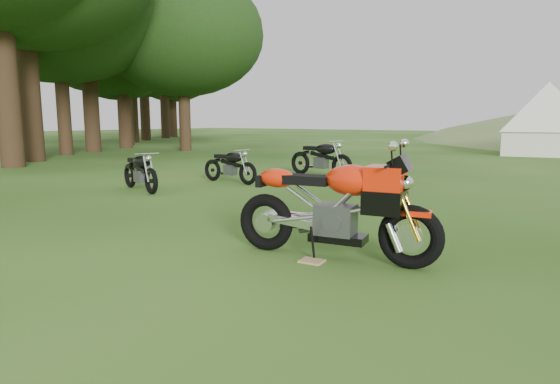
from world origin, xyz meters
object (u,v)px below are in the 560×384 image
Objects in this scene: vintage_moto_b at (140,170)px; vintage_moto_c at (230,165)px; sport_motorcycle at (334,199)px; plywood_board at (312,261)px; tent_left at (546,121)px; vintage_moto_d at (320,157)px.

vintage_moto_b is 1.02× the size of vintage_moto_c.
sport_motorcycle is 0.70m from plywood_board.
tent_left is at bearing 74.56° from vintage_moto_c.
plywood_board is 0.15× the size of vintage_moto_c.
tent_left is (4.70, 14.83, 1.02)m from vintage_moto_c.
vintage_moto_b reaches higher than vintage_moto_c.
vintage_moto_c is (-5.12, 3.90, -0.22)m from sport_motorcycle.
plywood_board is at bearing -99.65° from tent_left.
sport_motorcycle is at bearing 64.64° from plywood_board.
plywood_board is at bearing -51.94° from vintage_moto_d.
vintage_moto_b is at bearing -104.24° from vintage_moto_d.
vintage_moto_d reaches higher than plywood_board.
vintage_moto_d is at bearing 111.31° from sport_motorcycle.
plywood_board is 7.63m from vintage_moto_d.
plywood_board is 0.07× the size of tent_left.
vintage_moto_b is 4.78m from vintage_moto_d.
plywood_board is (-0.12, -0.25, -0.64)m from sport_motorcycle.
vintage_moto_c is (0.65, 2.08, -0.01)m from vintage_moto_b.
tent_left is (5.35, 16.91, 1.01)m from vintage_moto_b.
tent_left is (-0.30, 18.98, 1.44)m from plywood_board.
sport_motorcycle is 6.44m from vintage_moto_c.
vintage_moto_b is at bearing -118.13° from tent_left.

